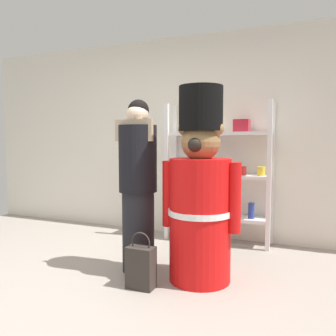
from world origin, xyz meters
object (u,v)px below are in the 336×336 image
Objects in this scene: person_shopper at (138,184)px; teddy_bear_guard at (200,198)px; shopping_bag at (141,267)px; merchandise_shelf at (218,170)px.

teddy_bear_guard is at bearing 0.95° from person_shopper.
teddy_bear_guard reaches higher than shopping_bag.
teddy_bear_guard is 0.62m from person_shopper.
merchandise_shelf is at bearing 81.68° from shopping_bag.
teddy_bear_guard is (0.17, -1.25, -0.14)m from merchandise_shelf.
person_shopper is 3.38× the size of shopping_bag.
shopping_bag is at bearing -138.46° from teddy_bear_guard.
merchandise_shelf is at bearing 97.78° from teddy_bear_guard.
shopping_bag is at bearing -59.21° from person_shopper.
merchandise_shelf reaches higher than shopping_bag.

